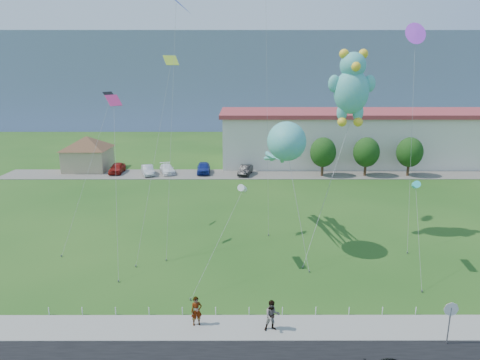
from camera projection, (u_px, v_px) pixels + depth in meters
name	position (u px, v px, depth m)	size (l,w,h in m)	color
ground	(264.00, 303.00, 26.91)	(160.00, 160.00, 0.00)	#1D4A15
sidewalk	(267.00, 328.00, 24.23)	(80.00, 2.50, 0.10)	gray
parking_strip	(250.00, 174.00, 60.84)	(70.00, 6.00, 0.06)	#59544C
hill_ridge	(244.00, 77.00, 140.20)	(160.00, 50.00, 25.00)	slate
pavilion	(87.00, 150.00, 62.98)	(9.20, 9.20, 5.00)	tan
warehouse	(411.00, 136.00, 68.60)	(61.00, 15.00, 8.20)	beige
stop_sign	(451.00, 313.00, 22.39)	(0.80, 0.07, 2.50)	slate
rope_fence	(266.00, 311.00, 25.58)	(26.05, 0.05, 0.50)	white
tree_near	(323.00, 152.00, 59.06)	(3.60, 3.60, 5.47)	#3F2B19
tree_mid	(366.00, 152.00, 59.07)	(3.60, 3.60, 5.47)	#3F2B19
tree_far	(410.00, 152.00, 59.08)	(3.60, 3.60, 5.47)	#3F2B19
pedestrian_left	(197.00, 311.00, 24.26)	(0.63, 0.41, 1.72)	gray
pedestrian_right	(272.00, 316.00, 23.74)	(0.87, 0.68, 1.79)	gray
parked_car_red	(117.00, 168.00, 61.32)	(1.71, 4.26, 1.45)	maroon
parked_car_silver	(148.00, 170.00, 60.29)	(1.42, 4.07, 1.34)	#B0B0B7
parked_car_white	(167.00, 169.00, 61.17)	(1.76, 4.33, 1.26)	white
parked_car_blue	(204.00, 168.00, 61.25)	(1.82, 4.54, 1.55)	navy
parked_car_black	(245.00, 170.00, 60.30)	(1.43, 4.11, 1.36)	black
octopus_kite	(284.00, 148.00, 34.23)	(3.01, 11.50, 10.51)	#45A6AB
teddy_bear_kite	(352.00, 86.00, 35.44)	(6.67, 8.41, 15.98)	#45A6AB
small_kite_blue	(176.00, 7.00, 34.51)	(1.80, 7.35, 20.43)	blue
small_kite_cyan	(416.00, 185.00, 30.44)	(0.83, 5.05, 6.77)	#30D5DA
small_kite_white	(242.00, 189.00, 31.04)	(3.64, 6.60, 6.35)	white
small_kite_purple	(415.00, 38.00, 37.76)	(3.11, 8.83, 18.19)	purple
small_kite_pink	(114.00, 120.00, 33.16)	(2.23, 7.89, 12.41)	#D52F6E
small_kite_yellow	(167.00, 86.00, 34.22)	(2.91, 7.23, 15.50)	#A1C42E
small_kite_black	(105.00, 114.00, 37.42)	(3.26, 8.13, 12.45)	black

